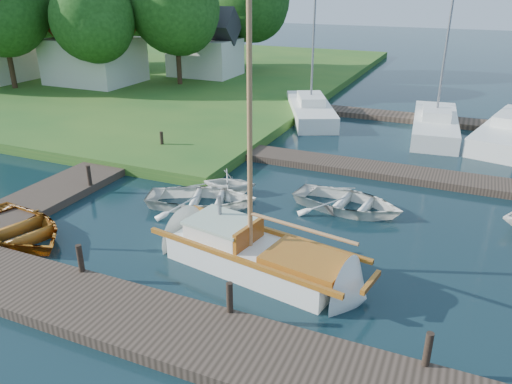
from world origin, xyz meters
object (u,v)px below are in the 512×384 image
at_px(tender_c, 348,200).
at_px(tree_5, 28,7).
at_px(marina_boat_2, 435,123).
at_px(house_c, 205,49).
at_px(mooring_post_5, 162,140).
at_px(tree_1, 0,4).
at_px(mooring_post_3, 428,349).
at_px(tender_b, 229,180).
at_px(sailboat, 261,259).
at_px(marina_boat_0, 310,109).
at_px(tender_a, 202,196).
at_px(tree_3, 176,8).
at_px(house_a, 93,49).
at_px(marina_boat_3, 510,129).
at_px(mooring_post_2, 230,297).
at_px(tree_2, 93,18).
at_px(dinghy, 17,226).
at_px(mooring_post_1, 80,258).
at_px(mooring_post_4, 89,175).

relative_size(tender_c, tree_5, 0.49).
distance_m(marina_boat_2, house_c, 20.28).
relative_size(mooring_post_5, tree_1, 0.09).
relative_size(mooring_post_3, tender_b, 0.39).
relative_size(sailboat, marina_boat_0, 0.90).
bearing_deg(tree_1, tender_c, -20.00).
bearing_deg(tree_5, tender_a, -35.22).
bearing_deg(mooring_post_5, tree_3, 118.20).
xyz_separation_m(tender_a, tree_3, (-11.60, 17.48, 5.40)).
bearing_deg(house_a, mooring_post_3, -38.93).
relative_size(sailboat, house_a, 1.56).
height_order(sailboat, marina_boat_3, marina_boat_3).
xyz_separation_m(mooring_post_2, marina_boat_2, (2.93, 18.79, -0.12)).
height_order(tree_2, tree_3, tree_3).
bearing_deg(tree_3, mooring_post_3, -49.05).
distance_m(dinghy, tree_1, 24.28).
relative_size(tender_c, tree_2, 0.50).
xyz_separation_m(mooring_post_5, tender_a, (4.60, -4.43, -0.29)).
distance_m(mooring_post_1, tender_a, 5.61).
bearing_deg(mooring_post_5, marina_boat_0, 64.74).
bearing_deg(mooring_post_3, tree_5, 145.17).
relative_size(mooring_post_2, dinghy, 0.19).
height_order(marina_boat_0, tree_2, marina_boat_0).
xyz_separation_m(mooring_post_4, tree_1, (-17.00, 12.05, 5.39)).
bearing_deg(mooring_post_3, mooring_post_2, 180.00).
xyz_separation_m(mooring_post_4, marina_boat_0, (4.34, 14.20, -0.13)).
relative_size(tree_2, tree_5, 0.97).
xyz_separation_m(mooring_post_2, tender_b, (-3.52, 7.08, -0.17)).
bearing_deg(house_c, mooring_post_5, -67.62).
xyz_separation_m(mooring_post_1, tender_c, (5.54, 7.39, -0.29)).
xyz_separation_m(marina_boat_0, tree_5, (-27.34, 5.85, 4.84)).
bearing_deg(tree_5, tree_2, -26.57).
relative_size(mooring_post_2, tree_2, 0.10).
height_order(marina_boat_3, tree_2, marina_boat_3).
relative_size(dinghy, tree_3, 0.49).
distance_m(mooring_post_1, tree_5, 37.13).
bearing_deg(tender_b, mooring_post_1, 157.89).
bearing_deg(mooring_post_3, tender_a, 146.46).
xyz_separation_m(tree_2, tree_3, (4.00, 4.00, 0.56)).
bearing_deg(tree_5, tender_b, -32.71).
bearing_deg(tender_a, mooring_post_3, -141.71).
distance_m(mooring_post_4, tender_b, 5.40).
height_order(tender_c, tree_2, tree_2).
relative_size(marina_boat_0, house_c, 2.07).
xyz_separation_m(tender_a, tree_1, (-21.60, 11.48, 5.68)).
relative_size(mooring_post_4, tree_2, 0.10).
distance_m(mooring_post_1, mooring_post_2, 4.50).
relative_size(sailboat, house_c, 1.86).
relative_size(marina_boat_3, house_a, 1.94).
bearing_deg(house_c, tree_3, -89.97).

